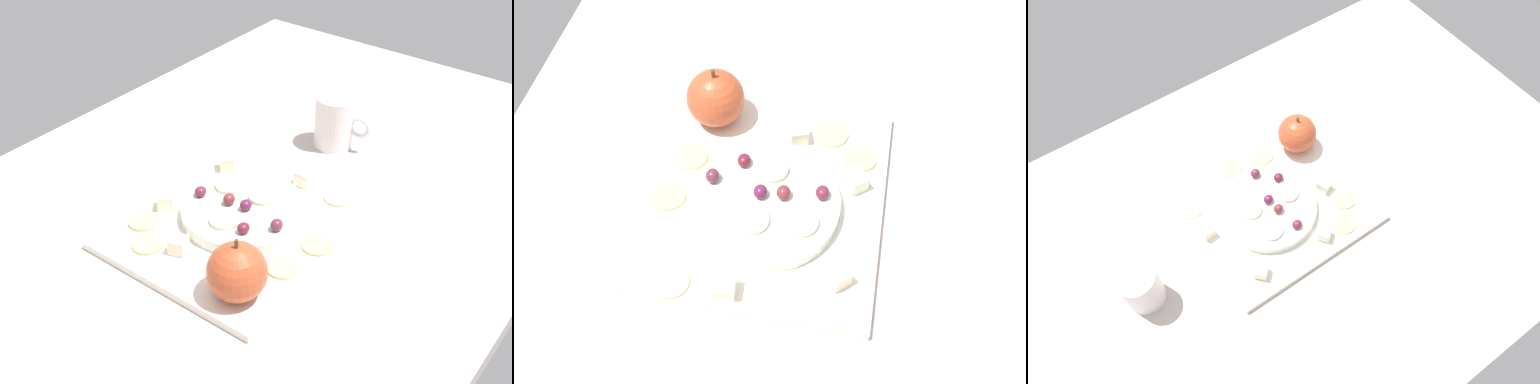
% 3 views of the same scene
% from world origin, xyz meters
% --- Properties ---
extents(table, '(1.36, 0.84, 0.03)m').
position_xyz_m(table, '(0.00, 0.00, 0.02)').
color(table, '#BFB1A8').
rests_on(table, ground).
extents(platter, '(0.33, 0.30, 0.01)m').
position_xyz_m(platter, '(0.04, 0.03, 0.04)').
color(platter, white).
rests_on(platter, table).
extents(serving_dish, '(0.19, 0.19, 0.02)m').
position_xyz_m(serving_dish, '(0.02, 0.03, 0.05)').
color(serving_dish, silver).
rests_on(serving_dish, platter).
extents(apple_whole, '(0.08, 0.08, 0.08)m').
position_xyz_m(apple_whole, '(0.16, 0.13, 0.08)').
color(apple_whole, '#BB4A28').
rests_on(apple_whole, platter).
extents(apple_stem, '(0.01, 0.01, 0.01)m').
position_xyz_m(apple_stem, '(0.16, 0.13, 0.13)').
color(apple_stem, brown).
rests_on(apple_stem, apple_whole).
extents(cheese_cube_0, '(0.03, 0.03, 0.02)m').
position_xyz_m(cheese_cube_0, '(-0.07, -0.07, 0.06)').
color(cheese_cube_0, '#F9E6BE').
rests_on(cheese_cube_0, platter).
extents(cheese_cube_1, '(0.03, 0.03, 0.02)m').
position_xyz_m(cheese_cube_1, '(0.14, 0.01, 0.06)').
color(cheese_cube_1, '#F1EBCB').
rests_on(cheese_cube_1, platter).
extents(cheese_cube_2, '(0.03, 0.03, 0.02)m').
position_xyz_m(cheese_cube_2, '(0.07, -0.08, 0.06)').
color(cheese_cube_2, white).
rests_on(cheese_cube_2, platter).
extents(cheese_cube_3, '(0.03, 0.03, 0.02)m').
position_xyz_m(cheese_cube_3, '(-0.10, 0.05, 0.06)').
color(cheese_cube_3, '#F9EBC7').
rests_on(cheese_cube_3, platter).
extents(cracker_0, '(0.04, 0.04, 0.00)m').
position_xyz_m(cracker_0, '(-0.10, 0.12, 0.05)').
color(cracker_0, beige).
rests_on(cracker_0, platter).
extents(cracker_1, '(0.04, 0.04, 0.00)m').
position_xyz_m(cracker_1, '(0.12, -0.08, 0.05)').
color(cracker_1, '#D6BC7E').
rests_on(cracker_1, platter).
extents(cracker_2, '(0.04, 0.04, 0.00)m').
position_xyz_m(cracker_2, '(0.08, 0.14, 0.05)').
color(cracker_2, '#E3C583').
rests_on(cracker_2, platter).
extents(cracker_3, '(0.04, 0.04, 0.00)m').
position_xyz_m(cracker_3, '(0.15, -0.04, 0.05)').
color(cracker_3, '#DBBF7E').
rests_on(cracker_3, platter).
extents(cracker_4, '(0.04, 0.04, 0.00)m').
position_xyz_m(cracker_4, '(0.01, 0.16, 0.05)').
color(cracker_4, '#D4BD7C').
rests_on(cracker_4, platter).
extents(grape_0, '(0.02, 0.02, 0.02)m').
position_xyz_m(grape_0, '(0.04, -0.04, 0.07)').
color(grape_0, maroon).
rests_on(grape_0, serving_dish).
extents(grape_1, '(0.02, 0.02, 0.02)m').
position_xyz_m(grape_1, '(0.07, 0.07, 0.07)').
color(grape_1, maroon).
rests_on(grape_1, serving_dish).
extents(grape_2, '(0.02, 0.02, 0.02)m').
position_xyz_m(grape_2, '(0.03, 0.01, 0.07)').
color(grape_2, maroon).
rests_on(grape_2, serving_dish).
extents(grape_3, '(0.02, 0.02, 0.02)m').
position_xyz_m(grape_3, '(0.02, 0.04, 0.07)').
color(grape_3, '#611D42').
rests_on(grape_3, serving_dish).
extents(grape_4, '(0.02, 0.02, 0.02)m').
position_xyz_m(grape_4, '(0.04, 0.10, 0.07)').
color(grape_4, maroon).
rests_on(grape_4, serving_dish).
extents(apple_slice_0, '(0.04, 0.04, 0.01)m').
position_xyz_m(apple_slice_0, '(-0.01, 0.04, 0.07)').
color(apple_slice_0, beige).
rests_on(apple_slice_0, serving_dish).
extents(apple_slice_1, '(0.04, 0.04, 0.01)m').
position_xyz_m(apple_slice_1, '(0.07, 0.03, 0.07)').
color(apple_slice_1, beige).
rests_on(apple_slice_1, serving_dish).
extents(apple_slice_2, '(0.04, 0.04, 0.01)m').
position_xyz_m(apple_slice_2, '(-0.01, -0.02, 0.07)').
color(apple_slice_2, beige).
rests_on(apple_slice_2, serving_dish).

